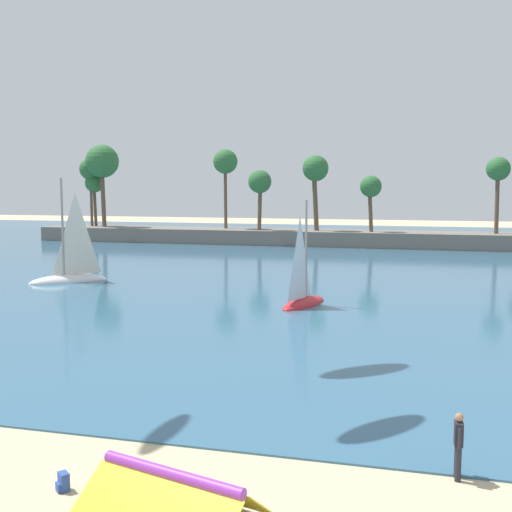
% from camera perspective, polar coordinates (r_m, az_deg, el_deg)
% --- Properties ---
extents(sea, '(220.00, 100.67, 0.06)m').
position_cam_1_polar(sea, '(66.90, 9.87, 0.03)').
color(sea, '#33607F').
rests_on(sea, ground).
extents(palm_headland, '(85.24, 6.02, 12.97)m').
position_cam_1_polar(palm_headland, '(76.92, 10.52, 3.43)').
color(palm_headland, slate).
rests_on(palm_headland, ground).
extents(folded_kite, '(4.31, 3.42, 1.13)m').
position_cam_1_polar(folded_kite, '(14.64, -7.42, -19.54)').
color(folded_kite, yellow).
rests_on(folded_kite, ground).
extents(person_at_waterline, '(0.22, 0.55, 1.67)m').
position_cam_1_polar(person_at_waterline, '(17.03, 17.34, -15.47)').
color(person_at_waterline, '#23232D').
rests_on(person_at_waterline, ground).
extents(backpack_by_trailer, '(0.37, 0.37, 0.44)m').
position_cam_1_polar(backpack_by_trailer, '(16.66, -16.58, -18.51)').
color(backpack_by_trailer, '#2D4C9E').
rests_on(backpack_by_trailer, ground).
extents(sailboat_near_shore, '(5.26, 5.10, 8.18)m').
position_cam_1_polar(sailboat_near_shore, '(49.69, -16.05, -1.34)').
color(sailboat_near_shore, white).
rests_on(sailboat_near_shore, sea).
extents(sailboat_mid_bay, '(2.65, 4.81, 6.68)m').
position_cam_1_polar(sailboat_mid_bay, '(38.52, 4.15, -3.45)').
color(sailboat_mid_bay, red).
rests_on(sailboat_mid_bay, sea).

